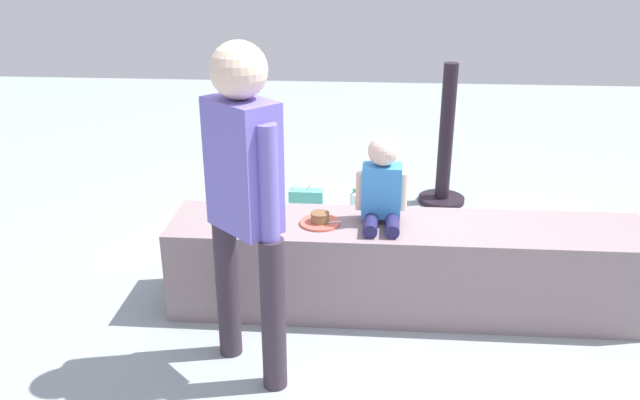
# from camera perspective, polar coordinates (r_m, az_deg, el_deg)

# --- Properties ---
(ground_plane) EXTENTS (12.00, 12.00, 0.00)m
(ground_plane) POSITION_cam_1_polar(r_m,az_deg,el_deg) (3.82, 7.22, -9.17)
(ground_plane) COLOR #909C9F
(concrete_ledge) EXTENTS (2.59, 0.50, 0.51)m
(concrete_ledge) POSITION_cam_1_polar(r_m,az_deg,el_deg) (3.70, 7.41, -5.76)
(concrete_ledge) COLOR gray
(concrete_ledge) RESTS_ON ground_plane
(child_seated) EXTENTS (0.28, 0.32, 0.48)m
(child_seated) POSITION_cam_1_polar(r_m,az_deg,el_deg) (3.51, 5.41, 1.23)
(child_seated) COLOR #221F4E
(child_seated) RESTS_ON concrete_ledge
(adult_standing) EXTENTS (0.37, 0.36, 1.58)m
(adult_standing) POSITION_cam_1_polar(r_m,az_deg,el_deg) (2.88, -6.61, 1.17)
(adult_standing) COLOR #342834
(adult_standing) RESTS_ON ground_plane
(cake_plate) EXTENTS (0.22, 0.22, 0.07)m
(cake_plate) POSITION_cam_1_polar(r_m,az_deg,el_deg) (3.55, -0.00, -1.76)
(cake_plate) COLOR #E0594C
(cake_plate) RESTS_ON concrete_ledge
(gift_bag) EXTENTS (0.23, 0.09, 0.38)m
(gift_bag) POSITION_cam_1_polar(r_m,az_deg,el_deg) (4.57, -1.21, -1.05)
(gift_bag) COLOR #59C6B2
(gift_bag) RESTS_ON ground_plane
(railing_post) EXTENTS (0.36, 0.36, 1.10)m
(railing_post) POSITION_cam_1_polar(r_m,az_deg,el_deg) (5.14, 10.80, 4.08)
(railing_post) COLOR black
(railing_post) RESTS_ON ground_plane
(water_bottle_near_gift) EXTENTS (0.07, 0.07, 0.18)m
(water_bottle_near_gift) POSITION_cam_1_polar(r_m,az_deg,el_deg) (4.99, 3.02, -0.11)
(water_bottle_near_gift) COLOR silver
(water_bottle_near_gift) RESTS_ON ground_plane
(party_cup_red) EXTENTS (0.08, 0.08, 0.11)m
(party_cup_red) POSITION_cam_1_polar(r_m,az_deg,el_deg) (4.47, 5.08, -3.39)
(party_cup_red) COLOR red
(party_cup_red) RESTS_ON ground_plane
(handbag_black_leather) EXTENTS (0.31, 0.10, 0.33)m
(handbag_black_leather) POSITION_cam_1_polar(r_m,az_deg,el_deg) (4.50, 20.33, -3.70)
(handbag_black_leather) COLOR black
(handbag_black_leather) RESTS_ON ground_plane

